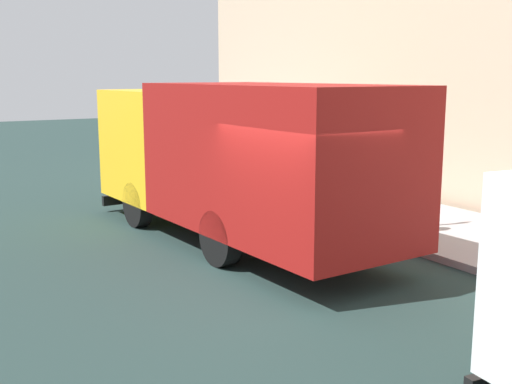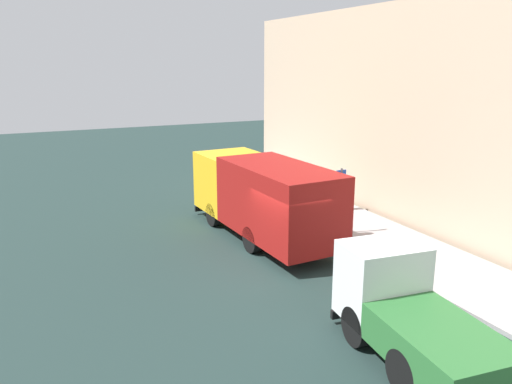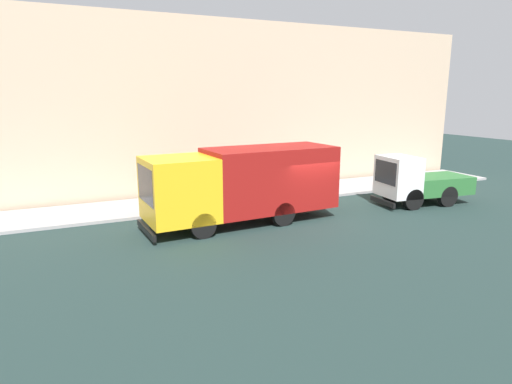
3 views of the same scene
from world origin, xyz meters
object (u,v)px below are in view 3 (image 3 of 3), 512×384
small_flatbed_truck (417,182)px  pedestrian_walking (150,189)px  pedestrian_standing (180,182)px  pedestrian_third (250,183)px  large_utility_truck (243,182)px  street_sign_post (244,171)px  traffic_cone_orange (147,205)px

small_flatbed_truck → pedestrian_walking: small_flatbed_truck is taller
pedestrian_standing → pedestrian_third: 3.60m
large_utility_truck → pedestrian_walking: size_ratio=4.90×
pedestrian_third → street_sign_post: street_sign_post is taller
street_sign_post → large_utility_truck: bearing=156.1°
small_flatbed_truck → pedestrian_standing: size_ratio=2.95×
pedestrian_standing → street_sign_post: size_ratio=0.62×
small_flatbed_truck → large_utility_truck: bearing=92.3°
small_flatbed_truck → pedestrian_standing: small_flatbed_truck is taller
pedestrian_third → large_utility_truck: bearing=-168.3°
large_utility_truck → street_sign_post: bearing=-27.0°
traffic_cone_orange → street_sign_post: 4.88m
traffic_cone_orange → street_sign_post: (-0.04, -4.72, 1.24)m
pedestrian_third → street_sign_post: size_ratio=0.65×
small_flatbed_truck → pedestrian_walking: (4.23, 12.10, -0.11)m
street_sign_post → traffic_cone_orange: bearing=89.6°
large_utility_truck → pedestrian_walking: bearing=38.0°
pedestrian_walking → traffic_cone_orange: pedestrian_walking is taller
pedestrian_standing → street_sign_post: bearing=-152.1°
small_flatbed_truck → pedestrian_third: size_ratio=2.82×
pedestrian_walking → street_sign_post: size_ratio=0.64×
pedestrian_walking → large_utility_truck: bearing=-150.4°
traffic_cone_orange → street_sign_post: bearing=-90.4°
small_flatbed_truck → street_sign_post: street_sign_post is taller
large_utility_truck → pedestrian_standing: bearing=13.8°
small_flatbed_truck → street_sign_post: size_ratio=1.83×
small_flatbed_truck → street_sign_post: (3.42, 7.70, 0.56)m
pedestrian_standing → traffic_cone_orange: 2.85m
large_utility_truck → pedestrian_walking: 4.86m
large_utility_truck → traffic_cone_orange: size_ratio=12.66×
small_flatbed_truck → pedestrian_third: 8.14m
pedestrian_standing → large_utility_truck: bearing=170.8°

